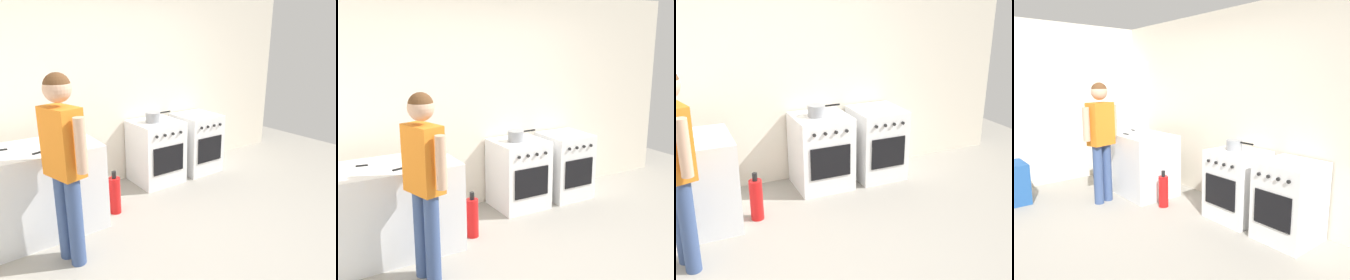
{
  "view_description": "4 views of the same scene",
  "coord_description": "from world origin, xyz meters",
  "views": [
    {
      "loc": [
        -1.97,
        -1.97,
        1.89
      ],
      "look_at": [
        0.13,
        0.98,
        0.78
      ],
      "focal_mm": 35.0,
      "sensor_mm": 36.0,
      "label": 1
    },
    {
      "loc": [
        -2.29,
        -2.66,
        2.08
      ],
      "look_at": [
        -0.18,
        0.98,
        1.05
      ],
      "focal_mm": 45.0,
      "sensor_mm": 36.0,
      "label": 2
    },
    {
      "loc": [
        -1.23,
        -2.66,
        2.17
      ],
      "look_at": [
        0.3,
        0.8,
        0.82
      ],
      "focal_mm": 45.0,
      "sensor_mm": 36.0,
      "label": 3
    },
    {
      "loc": [
        2.87,
        -1.39,
        1.67
      ],
      "look_at": [
        0.03,
        0.96,
        1.01
      ],
      "focal_mm": 35.0,
      "sensor_mm": 36.0,
      "label": 4
    }
  ],
  "objects": [
    {
      "name": "back_wall",
      "position": [
        0.0,
        1.95,
        1.3
      ],
      "size": [
        6.0,
        0.1,
        2.6
      ],
      "primitive_type": "cube",
      "color": "silver",
      "rests_on": "ground"
    },
    {
      "name": "oven_right",
      "position": [
        1.07,
        1.58,
        0.43
      ],
      "size": [
        0.57,
        0.62,
        0.85
      ],
      "color": "white",
      "rests_on": "ground"
    },
    {
      "name": "oven_left",
      "position": [
        0.35,
        1.58,
        0.43
      ],
      "size": [
        0.62,
        0.62,
        0.85
      ],
      "color": "white",
      "rests_on": "ground"
    },
    {
      "name": "fire_extinguisher",
      "position": [
        -0.52,
        1.1,
        0.22
      ],
      "size": [
        0.13,
        0.13,
        0.5
      ],
      "color": "red",
      "rests_on": "ground"
    },
    {
      "name": "ground_plane",
      "position": [
        0.0,
        0.0,
        0.0
      ],
      "size": [
        8.0,
        8.0,
        0.0
      ],
      "primitive_type": "plane",
      "color": "gray"
    },
    {
      "name": "pot",
      "position": [
        0.3,
        1.56,
        0.91
      ],
      "size": [
        0.38,
        0.2,
        0.13
      ],
      "color": "gray",
      "rests_on": "oven_left"
    }
  ]
}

